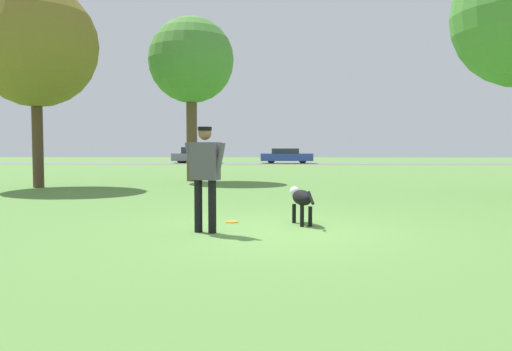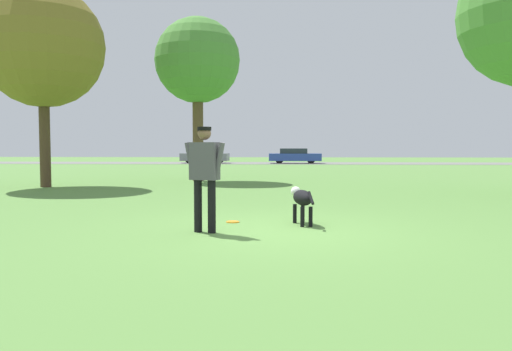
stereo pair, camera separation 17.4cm
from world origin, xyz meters
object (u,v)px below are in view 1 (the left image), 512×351
tree_mid_center (191,61)px  parked_car_blue (287,156)px  frisbee (232,222)px  tree_near_left (35,46)px  person (205,170)px  parked_car_grey (196,155)px  dog (301,199)px

tree_mid_center → parked_car_blue: 22.99m
frisbee → tree_near_left: 11.63m
frisbee → person: bearing=-106.7°
frisbee → tree_mid_center: size_ratio=0.04×
parked_car_grey → tree_mid_center: bearing=-79.1°
tree_mid_center → frisbee: bearing=-76.7°
parked_car_grey → parked_car_blue: parked_car_grey is taller
person → tree_near_left: 11.83m
person → frisbee: (0.33, 1.11, -1.01)m
dog → person: bearing=104.5°
dog → tree_mid_center: size_ratio=0.16×
frisbee → parked_car_grey: parked_car_grey is taller
tree_near_left → parked_car_blue: size_ratio=1.56×
person → parked_car_blue: (2.02, 34.39, -0.38)m
parked_car_blue → tree_mid_center: bearing=-99.9°
person → tree_mid_center: bearing=120.1°
person → tree_mid_center: size_ratio=0.26×
frisbee → tree_near_left: tree_near_left is taller
tree_near_left → parked_car_grey: (1.26, 25.83, -4.12)m
frisbee → parked_car_grey: (-6.07, 33.49, 0.66)m
person → dog: person is taller
parked_car_grey → person: bearing=-78.4°
tree_near_left → parked_car_blue: (9.01, 25.62, -4.15)m
dog → frisbee: (-1.26, 0.17, -0.45)m
dog → frisbee: bearing=66.2°
parked_car_blue → dog: bearing=-89.6°
dog → tree_near_left: tree_near_left is taller
tree_mid_center → parked_car_blue: tree_mid_center is taller
frisbee → parked_car_blue: size_ratio=0.06×
dog → tree_mid_center: tree_mid_center is taller
tree_near_left → tree_mid_center: (4.71, 3.43, 0.03)m
tree_near_left → dog: bearing=-42.4°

